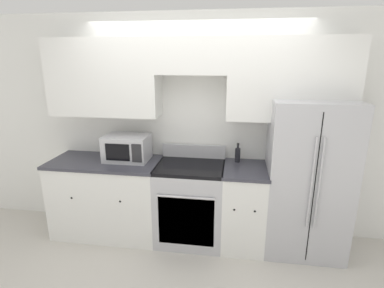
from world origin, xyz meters
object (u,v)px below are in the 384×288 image
microwave (127,148)px  bottle (238,155)px  oven_range (190,202)px  refrigerator (306,176)px

microwave → bottle: (1.28, 0.13, -0.06)m
oven_range → refrigerator: 1.33m
oven_range → refrigerator: bearing=3.5°
oven_range → refrigerator: size_ratio=0.65×
refrigerator → bottle: 0.78m
refrigerator → microwave: 2.05m
refrigerator → microwave: bearing=-179.7°
refrigerator → oven_range: bearing=-176.5°
oven_range → bottle: size_ratio=4.90×
refrigerator → bottle: (-0.75, 0.12, 0.18)m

